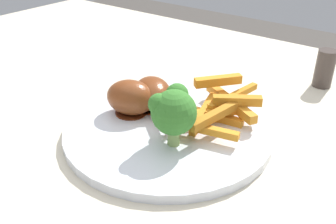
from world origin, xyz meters
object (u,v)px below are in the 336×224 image
dining_table (143,164)px  dinner_plate (168,129)px  chicken_drumstick_near (135,99)px  chicken_drumstick_far (153,95)px  pepper_shaker (325,69)px  broccoli_floret_front (173,111)px  carrot_fries_pile (219,107)px

dining_table → dinner_plate: bearing=165.2°
chicken_drumstick_near → chicken_drumstick_far: size_ratio=1.12×
pepper_shaker → chicken_drumstick_near: bearing=58.7°
dinner_plate → broccoli_floret_front: (-0.03, 0.03, 0.05)m
carrot_fries_pile → chicken_drumstick_near: (0.10, 0.06, 0.00)m
chicken_drumstick_far → pepper_shaker: pepper_shaker is taller
dinner_plate → broccoli_floret_front: broccoli_floret_front is taller
carrot_fries_pile → pepper_shaker: (-0.07, -0.22, 0.00)m
broccoli_floret_front → chicken_drumstick_far: bearing=-35.8°
carrot_fries_pile → chicken_drumstick_near: bearing=30.3°
broccoli_floret_front → dinner_plate: bearing=-44.9°
dining_table → chicken_drumstick_near: (-0.01, 0.02, 0.12)m
chicken_drumstick_far → dinner_plate: bearing=151.5°
chicken_drumstick_far → broccoli_floret_front: bearing=144.2°
dining_table → chicken_drumstick_far: size_ratio=11.86×
dinner_plate → pepper_shaker: bearing=-112.4°
chicken_drumstick_far → pepper_shaker: size_ratio=1.79×
carrot_fries_pile → pepper_shaker: bearing=-107.7°
carrot_fries_pile → chicken_drumstick_far: carrot_fries_pile is taller
pepper_shaker → chicken_drumstick_far: bearing=57.8°
chicken_drumstick_far → pepper_shaker: bearing=-122.2°
chicken_drumstick_near → pepper_shaker: bearing=-121.3°
dining_table → chicken_drumstick_far: chicken_drumstick_far is taller
dinner_plate → chicken_drumstick_far: 0.06m
carrot_fries_pile → broccoli_floret_front: bearing=80.2°
broccoli_floret_front → chicken_drumstick_near: 0.09m
dining_table → dinner_plate: (-0.06, 0.02, 0.09)m
broccoli_floret_front → pepper_shaker: broccoli_floret_front is taller
broccoli_floret_front → chicken_drumstick_near: (0.08, -0.03, -0.02)m
carrot_fries_pile → chicken_drumstick_far: 0.09m
dinner_plate → broccoli_floret_front: 0.06m
broccoli_floret_front → dining_table: bearing=-26.4°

